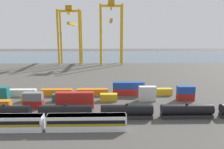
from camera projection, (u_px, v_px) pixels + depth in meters
ground_plane at (88, 77)px, 115.68m from camera, size 420.00×420.00×0.00m
harbour_water at (97, 56)px, 222.82m from camera, size 400.00×110.00×0.01m
passenger_train at (45, 122)px, 52.66m from camera, size 40.42×3.14×3.90m
freight_tank_row at (127, 111)px, 60.01m from camera, size 83.21×2.90×4.36m
shipping_container_2 at (34, 104)px, 68.49m from camera, size 6.04×2.44×2.60m
shipping_container_3 at (33, 96)px, 67.98m from camera, size 6.04×2.44×2.60m
shipping_container_4 at (75, 104)px, 68.78m from camera, size 12.10×2.44×2.60m
shipping_container_5 at (75, 96)px, 68.28m from camera, size 12.10×2.44×2.60m
shipping_container_8 at (31, 98)px, 75.09m from camera, size 6.04×2.44×2.60m
shipping_container_9 at (70, 98)px, 75.40m from camera, size 12.10×2.44×2.60m
shipping_container_10 at (109, 97)px, 75.70m from camera, size 6.04×2.44×2.60m
shipping_container_11 at (147, 97)px, 76.01m from camera, size 6.04×2.44×2.60m
shipping_container_12 at (147, 90)px, 75.50m from camera, size 6.04×2.44×2.60m
shipping_container_13 at (185, 97)px, 76.31m from camera, size 6.04×2.44×2.60m
shipping_container_14 at (186, 90)px, 75.81m from camera, size 6.04×2.44×2.60m
shipping_container_16 at (20, 93)px, 81.63m from camera, size 12.10×2.44×2.60m
shipping_container_17 at (56, 92)px, 81.94m from camera, size 12.10×2.44×2.60m
shipping_container_18 at (93, 92)px, 82.25m from camera, size 12.10×2.44×2.60m
shipping_container_19 at (128, 92)px, 82.55m from camera, size 12.10×2.44×2.60m
shipping_container_20 at (129, 85)px, 82.05m from camera, size 12.10×2.44×2.60m
shipping_container_21 at (164, 92)px, 82.86m from camera, size 6.04×2.44×2.60m
gantry_crane_west at (70, 29)px, 163.89m from camera, size 17.54×38.13×43.79m
gantry_crane_central at (111, 26)px, 163.92m from camera, size 17.38×38.67×47.55m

